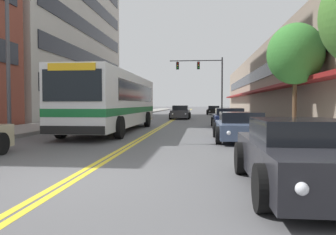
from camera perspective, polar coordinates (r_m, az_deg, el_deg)
name	(u,v)px	position (r m, az deg, el deg)	size (l,w,h in m)	color
ground_plane	(181,115)	(43.53, 2.29, 0.41)	(240.00, 240.00, 0.00)	#565659
sidewalk_left	(127,114)	(44.57, -7.13, 0.55)	(3.62, 106.00, 0.18)	gray
sidewalk_right	(237,115)	(43.71, 11.91, 0.48)	(3.62, 106.00, 0.18)	gray
centre_line	(181,115)	(43.53, 2.29, 0.41)	(0.34, 106.00, 0.01)	yellow
storefront_row_right	(285,84)	(44.81, 19.69, 5.49)	(9.10, 68.00, 8.08)	gray
city_bus	(115,100)	(18.78, -9.23, 3.09)	(2.94, 12.25, 3.12)	silver
car_red_parked_left_mid	(134,113)	(34.56, -6.02, 0.85)	(2.16, 4.49, 1.24)	maroon
car_charcoal_parked_right_foreground	(302,156)	(6.32, 22.25, -6.25)	(2.05, 4.27, 1.26)	#232328
car_navy_parked_right_mid	(229,118)	(21.32, 10.60, -0.17)	(2.21, 4.90, 1.24)	#19234C
car_black_parked_right_far	(214,110)	(46.97, 7.95, 1.24)	(2.01, 4.35, 1.22)	black
car_slate_blue_parked_right_end	(241,127)	(13.92, 12.58, -1.63)	(2.19, 4.26, 1.18)	#475675
car_dark_grey_moving_lead	(180,113)	(33.07, 2.17, 0.86)	(2.02, 4.19, 1.35)	#38383D
traffic_signal_mast	(205,75)	(40.98, 6.42, 7.45)	(6.55, 0.38, 7.20)	#47474C
street_lamp_left_near	(13,26)	(15.23, -25.32, 14.19)	(2.03, 0.28, 7.97)	#47474C
street_tree_right_mid	(295,54)	(19.70, 21.28, 10.24)	(3.06, 3.06, 5.79)	brown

